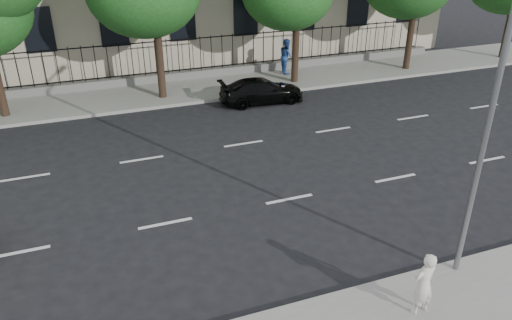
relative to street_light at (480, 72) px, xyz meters
The scene contains 8 objects.
ground 5.99m from the street_light, 144.73° to the left, with size 120.00×120.00×0.00m, color black.
far_sidewalk 16.75m from the street_light, 99.01° to the left, with size 60.00×4.00×0.15m, color gray.
lane_markings 8.67m from the street_light, 110.98° to the left, with size 49.60×4.62×0.01m, color silver, non-canonical shape.
iron_fence 18.21m from the street_light, 98.14° to the left, with size 30.00×0.50×2.20m.
street_light is the anchor object (origin of this frame).
black_sedan 13.72m from the street_light, 90.60° to the left, with size 1.64×4.04×1.17m, color black.
woman_near 4.81m from the street_light, 141.09° to the right, with size 0.58×0.38×1.59m, color silver.
pedestrian_far 17.22m from the street_light, 80.73° to the left, with size 0.92×0.72×1.89m, color #26488F.
Camera 1 is at (-5.77, -9.98, 8.32)m, focal length 35.00 mm.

